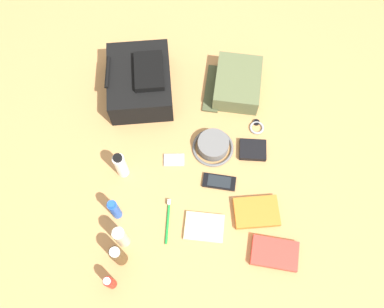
{
  "coord_description": "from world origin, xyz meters",
  "views": [
    {
      "loc": [
        -0.65,
        0.01,
        1.58
      ],
      "look_at": [
        0.0,
        0.0,
        0.04
      ],
      "focal_mm": 38.53,
      "sensor_mm": 36.0,
      "label": 1
    }
  ],
  "objects_px": {
    "toiletry_pouch": "(237,83)",
    "lotion_bottle": "(121,237)",
    "bucket_hat": "(213,146)",
    "travel_guidebook": "(256,212)",
    "cell_phone": "(219,182)",
    "notepad": "(204,227)",
    "toothbrush": "(168,218)",
    "wallet": "(253,150)",
    "paperback_novel": "(275,253)",
    "wristwatch": "(257,127)",
    "sunscreen_spray": "(110,283)",
    "deodorant_spray": "(115,209)",
    "backpack": "(140,82)",
    "cologne_bottle": "(118,256)",
    "media_player": "(174,160)",
    "toothpaste_tube": "(121,165)"
  },
  "relations": [
    {
      "from": "toothpaste_tube",
      "to": "toothbrush",
      "type": "relative_size",
      "value": 0.91
    },
    {
      "from": "toiletry_pouch",
      "to": "cell_phone",
      "type": "relative_size",
      "value": 1.96
    },
    {
      "from": "media_player",
      "to": "notepad",
      "type": "xyz_separation_m",
      "value": [
        -0.28,
        -0.12,
        0.0
      ]
    },
    {
      "from": "bucket_hat",
      "to": "media_player",
      "type": "height_order",
      "value": "bucket_hat"
    },
    {
      "from": "sunscreen_spray",
      "to": "wristwatch",
      "type": "bearing_deg",
      "value": -42.42
    },
    {
      "from": "paperback_novel",
      "to": "wallet",
      "type": "bearing_deg",
      "value": 6.81
    },
    {
      "from": "bucket_hat",
      "to": "travel_guidebook",
      "type": "relative_size",
      "value": 0.96
    },
    {
      "from": "cell_phone",
      "to": "deodorant_spray",
      "type": "bearing_deg",
      "value": 107.29
    },
    {
      "from": "bucket_hat",
      "to": "toothpaste_tube",
      "type": "height_order",
      "value": "toothpaste_tube"
    },
    {
      "from": "deodorant_spray",
      "to": "media_player",
      "type": "bearing_deg",
      "value": -44.61
    },
    {
      "from": "sunscreen_spray",
      "to": "deodorant_spray",
      "type": "bearing_deg",
      "value": -1.05
    },
    {
      "from": "toiletry_pouch",
      "to": "lotion_bottle",
      "type": "bearing_deg",
      "value": 145.34
    },
    {
      "from": "toothpaste_tube",
      "to": "paperback_novel",
      "type": "bearing_deg",
      "value": -120.14
    },
    {
      "from": "toothpaste_tube",
      "to": "wallet",
      "type": "height_order",
      "value": "toothpaste_tube"
    },
    {
      "from": "toothpaste_tube",
      "to": "backpack",
      "type": "bearing_deg",
      "value": -9.25
    },
    {
      "from": "sunscreen_spray",
      "to": "travel_guidebook",
      "type": "distance_m",
      "value": 0.61
    },
    {
      "from": "paperback_novel",
      "to": "bucket_hat",
      "type": "bearing_deg",
      "value": 26.07
    },
    {
      "from": "wristwatch",
      "to": "deodorant_spray",
      "type": "bearing_deg",
      "value": 122.86
    },
    {
      "from": "sunscreen_spray",
      "to": "deodorant_spray",
      "type": "height_order",
      "value": "deodorant_spray"
    },
    {
      "from": "deodorant_spray",
      "to": "paperback_novel",
      "type": "bearing_deg",
      "value": -105.21
    },
    {
      "from": "sunscreen_spray",
      "to": "notepad",
      "type": "height_order",
      "value": "sunscreen_spray"
    },
    {
      "from": "cologne_bottle",
      "to": "deodorant_spray",
      "type": "distance_m",
      "value": 0.17
    },
    {
      "from": "travel_guidebook",
      "to": "wallet",
      "type": "height_order",
      "value": "travel_guidebook"
    },
    {
      "from": "bucket_hat",
      "to": "media_player",
      "type": "bearing_deg",
      "value": 108.21
    },
    {
      "from": "sunscreen_spray",
      "to": "cologne_bottle",
      "type": "relative_size",
      "value": 0.73
    },
    {
      "from": "sunscreen_spray",
      "to": "lotion_bottle",
      "type": "xyz_separation_m",
      "value": [
        0.16,
        -0.04,
        0.03
      ]
    },
    {
      "from": "lotion_bottle",
      "to": "notepad",
      "type": "xyz_separation_m",
      "value": [
        0.05,
        -0.31,
        -0.07
      ]
    },
    {
      "from": "cologne_bottle",
      "to": "toothbrush",
      "type": "relative_size",
      "value": 0.9
    },
    {
      "from": "cologne_bottle",
      "to": "backpack",
      "type": "bearing_deg",
      "value": -4.24
    },
    {
      "from": "cologne_bottle",
      "to": "wallet",
      "type": "bearing_deg",
      "value": -50.37
    },
    {
      "from": "toiletry_pouch",
      "to": "travel_guidebook",
      "type": "bearing_deg",
      "value": -175.23
    },
    {
      "from": "backpack",
      "to": "cologne_bottle",
      "type": "xyz_separation_m",
      "value": [
        -0.74,
        0.05,
        0.01
      ]
    },
    {
      "from": "cell_phone",
      "to": "notepad",
      "type": "bearing_deg",
      "value": 160.42
    },
    {
      "from": "paperback_novel",
      "to": "travel_guidebook",
      "type": "xyz_separation_m",
      "value": [
        0.16,
        0.06,
        -0.0
      ]
    },
    {
      "from": "deodorant_spray",
      "to": "toothpaste_tube",
      "type": "xyz_separation_m",
      "value": [
        0.18,
        -0.02,
        0.01
      ]
    },
    {
      "from": "sunscreen_spray",
      "to": "cologne_bottle",
      "type": "distance_m",
      "value": 0.1
    },
    {
      "from": "toothbrush",
      "to": "wallet",
      "type": "distance_m",
      "value": 0.45
    },
    {
      "from": "media_player",
      "to": "paperback_novel",
      "type": "bearing_deg",
      "value": -135.75
    },
    {
      "from": "lotion_bottle",
      "to": "cologne_bottle",
      "type": "bearing_deg",
      "value": 173.83
    },
    {
      "from": "toiletry_pouch",
      "to": "cologne_bottle",
      "type": "height_order",
      "value": "cologne_bottle"
    },
    {
      "from": "travel_guidebook",
      "to": "media_player",
      "type": "distance_m",
      "value": 0.39
    },
    {
      "from": "toiletry_pouch",
      "to": "toothbrush",
      "type": "xyz_separation_m",
      "value": [
        -0.59,
        0.3,
        -0.04
      ]
    },
    {
      "from": "deodorant_spray",
      "to": "travel_guidebook",
      "type": "height_order",
      "value": "deodorant_spray"
    },
    {
      "from": "wallet",
      "to": "travel_guidebook",
      "type": "bearing_deg",
      "value": -176.65
    },
    {
      "from": "toothpaste_tube",
      "to": "paperback_novel",
      "type": "relative_size",
      "value": 0.84
    },
    {
      "from": "deodorant_spray",
      "to": "travel_guidebook",
      "type": "xyz_separation_m",
      "value": [
        -0.0,
        -0.54,
        -0.06
      ]
    },
    {
      "from": "toothpaste_tube",
      "to": "bucket_hat",
      "type": "bearing_deg",
      "value": -74.54
    },
    {
      "from": "deodorant_spray",
      "to": "wallet",
      "type": "bearing_deg",
      "value": -64.47
    },
    {
      "from": "backpack",
      "to": "wristwatch",
      "type": "bearing_deg",
      "value": -111.28
    },
    {
      "from": "paperback_novel",
      "to": "wristwatch",
      "type": "height_order",
      "value": "paperback_novel"
    }
  ]
}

